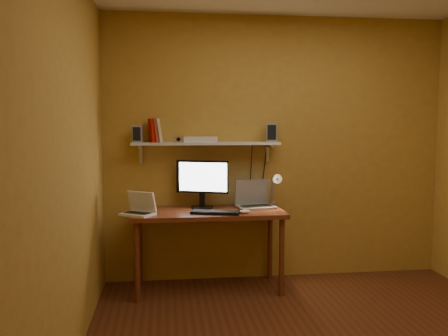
{
  "coord_description": "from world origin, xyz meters",
  "views": [
    {
      "loc": [
        -1.1,
        -3.02,
        1.55
      ],
      "look_at": [
        -0.58,
        1.18,
        1.15
      ],
      "focal_mm": 38.0,
      "sensor_mm": 36.0,
      "label": 1
    }
  ],
  "objects": [
    {
      "name": "room",
      "position": [
        0.0,
        0.0,
        1.3
      ],
      "size": [
        3.44,
        3.24,
        2.64
      ],
      "color": "#582C16",
      "rests_on": "ground"
    },
    {
      "name": "desk",
      "position": [
        -0.72,
        1.28,
        0.66
      ],
      "size": [
        1.4,
        0.6,
        0.75
      ],
      "color": "brown",
      "rests_on": "ground"
    },
    {
      "name": "wall_shelf",
      "position": [
        -0.72,
        1.47,
        1.36
      ],
      "size": [
        1.4,
        0.25,
        0.21
      ],
      "color": "silver",
      "rests_on": "room"
    },
    {
      "name": "monitor",
      "position": [
        -0.76,
        1.41,
        1.01
      ],
      "size": [
        0.48,
        0.27,
        0.45
      ],
      "rotation": [
        0.0,
        0.0,
        -0.35
      ],
      "color": "black",
      "rests_on": "desk"
    },
    {
      "name": "laptop",
      "position": [
        -0.26,
        1.4,
        0.82
      ],
      "size": [
        0.38,
        0.3,
        0.26
      ],
      "rotation": [
        0.0,
        0.0,
        0.17
      ],
      "color": "gray",
      "rests_on": "desk"
    },
    {
      "name": "netbook",
      "position": [
        -1.33,
        1.16,
        0.81
      ],
      "size": [
        0.34,
        0.31,
        0.2
      ],
      "rotation": [
        0.0,
        0.0,
        -0.58
      ],
      "color": "white",
      "rests_on": "desk"
    },
    {
      "name": "keyboard",
      "position": [
        -0.66,
        1.12,
        0.76
      ],
      "size": [
        0.46,
        0.26,
        0.02
      ],
      "primitive_type": "cube",
      "rotation": [
        0.0,
        0.0,
        -0.29
      ],
      "color": "black",
      "rests_on": "desk"
    },
    {
      "name": "mouse",
      "position": [
        -0.4,
        1.1,
        0.77
      ],
      "size": [
        0.1,
        0.07,
        0.03
      ],
      "primitive_type": "ellipsoid",
      "rotation": [
        0.0,
        0.0,
        0.06
      ],
      "color": "white",
      "rests_on": "desk"
    },
    {
      "name": "desk_lamp",
      "position": [
        -0.06,
        1.41,
        0.96
      ],
      "size": [
        0.09,
        0.23,
        0.38
      ],
      "color": "silver",
      "rests_on": "desk"
    },
    {
      "name": "speaker_left",
      "position": [
        -1.36,
        1.47,
        1.46
      ],
      "size": [
        0.1,
        0.1,
        0.16
      ],
      "primitive_type": "cube",
      "rotation": [
        0.0,
        0.0,
        -0.13
      ],
      "color": "gray",
      "rests_on": "wall_shelf"
    },
    {
      "name": "speaker_right",
      "position": [
        -0.08,
        1.48,
        1.47
      ],
      "size": [
        0.12,
        0.12,
        0.18
      ],
      "primitive_type": "cube",
      "rotation": [
        0.0,
        0.0,
        -0.26
      ],
      "color": "gray",
      "rests_on": "wall_shelf"
    },
    {
      "name": "books",
      "position": [
        -1.2,
        1.48,
        1.49
      ],
      "size": [
        0.14,
        0.16,
        0.22
      ],
      "color": "#BE0E00",
      "rests_on": "wall_shelf"
    },
    {
      "name": "shelf_camera",
      "position": [
        -0.98,
        1.41,
        1.4
      ],
      "size": [
        0.1,
        0.06,
        0.06
      ],
      "color": "silver",
      "rests_on": "wall_shelf"
    },
    {
      "name": "router",
      "position": [
        -0.76,
        1.48,
        1.4
      ],
      "size": [
        0.33,
        0.24,
        0.05
      ],
      "primitive_type": "cube",
      "rotation": [
        0.0,
        0.0,
        -0.13
      ],
      "color": "white",
      "rests_on": "wall_shelf"
    }
  ]
}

